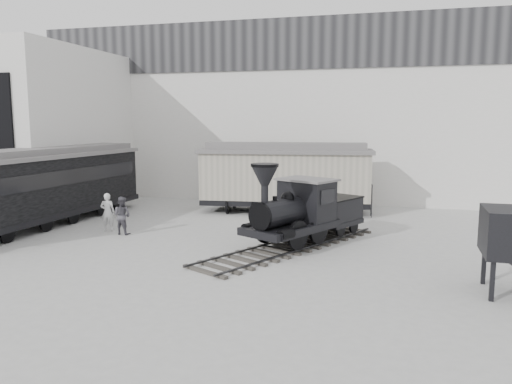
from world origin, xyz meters
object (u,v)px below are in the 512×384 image
(visitor_a, at_px, (108,212))
(visitor_b, at_px, (122,215))
(locomotive, at_px, (302,215))
(boxcar, at_px, (285,176))
(passenger_coach, at_px, (48,186))

(visitor_a, height_order, visitor_b, visitor_a)
(locomotive, relative_size, visitor_b, 5.51)
(locomotive, height_order, visitor_a, locomotive)
(boxcar, xyz_separation_m, visitor_b, (-5.91, -7.16, -1.16))
(locomotive, relative_size, visitor_a, 5.32)
(passenger_coach, bearing_deg, boxcar, 34.48)
(passenger_coach, bearing_deg, visitor_a, -5.92)
(boxcar, xyz_separation_m, passenger_coach, (-10.42, -6.11, -0.11))
(locomotive, bearing_deg, boxcar, 134.41)
(visitor_b, bearing_deg, boxcar, -122.18)
(visitor_a, bearing_deg, boxcar, -153.02)
(locomotive, xyz_separation_m, boxcar, (-2.07, 7.10, 0.77))
(boxcar, height_order, visitor_b, boxcar)
(visitor_a, bearing_deg, locomotive, 160.23)
(visitor_a, relative_size, visitor_b, 1.04)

